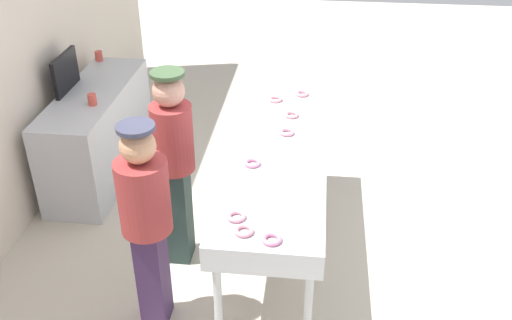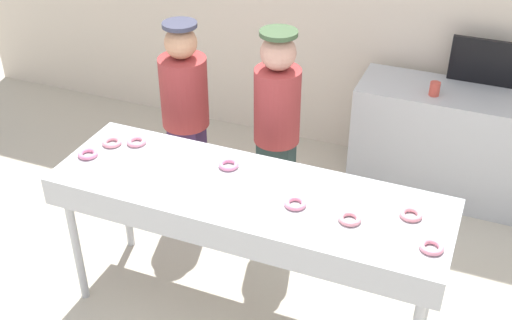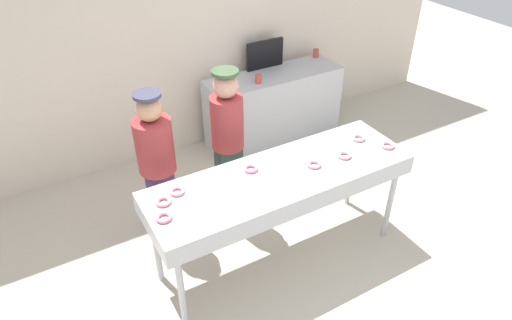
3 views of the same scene
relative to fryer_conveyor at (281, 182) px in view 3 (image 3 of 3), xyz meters
The scene contains 17 objects.
ground_plane 0.91m from the fryer_conveyor, ahead, with size 16.00×16.00×0.00m, color beige.
back_wall 2.48m from the fryer_conveyor, 90.00° to the left, with size 8.00×0.12×3.39m, color beige.
fryer_conveyor is the anchor object (origin of this frame).
strawberry_donut_0 1.09m from the fryer_conveyor, behind, with size 0.13×0.13×0.03m, color pink.
strawberry_donut_1 0.95m from the fryer_conveyor, ahead, with size 0.13×0.13×0.03m, color pink.
strawberry_donut_2 0.90m from the fryer_conveyor, 167.34° to the left, with size 0.13×0.13×0.03m, color pink.
strawberry_donut_3 0.33m from the fryer_conveyor, ahead, with size 0.13×0.13×0.03m, color pink.
strawberry_donut_4 0.29m from the fryer_conveyor, 139.58° to the left, with size 0.13×0.13×0.03m, color pink.
strawberry_donut_5 0.65m from the fryer_conveyor, ahead, with size 0.13×0.13×0.03m, color pink.
strawberry_donut_6 1.10m from the fryer_conveyor, ahead, with size 0.13×0.13×0.03m, color pink.
strawberry_donut_7 1.03m from the fryer_conveyor, behind, with size 0.13×0.13×0.03m, color pink.
worker_baker 0.80m from the fryer_conveyor, 98.42° to the left, with size 0.32×0.32×1.68m.
worker_assistant 1.17m from the fryer_conveyor, 136.05° to the left, with size 0.35×0.35×1.62m.
prep_counter 2.24m from the fryer_conveyor, 59.89° to the left, with size 1.79×0.57×0.93m, color #B7BABF.
paper_cup_0 2.83m from the fryer_conveyor, 48.10° to the left, with size 0.08×0.08×0.11m, color #CC4C3F.
paper_cup_1 1.95m from the fryer_conveyor, 65.81° to the left, with size 0.08×0.08×0.11m, color #CC4C3F.
menu_display 2.42m from the fryer_conveyor, 62.72° to the left, with size 0.52×0.04×0.36m, color black.
Camera 3 is at (-1.76, -2.64, 3.34)m, focal length 32.16 mm.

